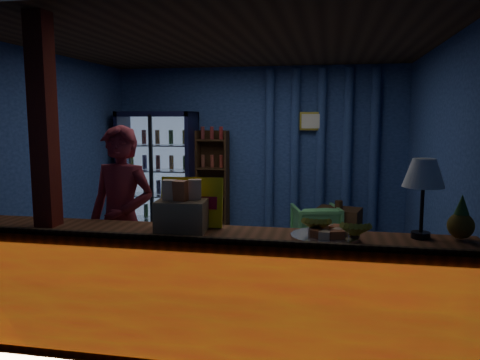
{
  "coord_description": "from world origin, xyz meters",
  "views": [
    {
      "loc": [
        1.14,
        -5.19,
        1.8
      ],
      "look_at": [
        0.18,
        -0.2,
        1.12
      ],
      "focal_mm": 35.0,
      "sensor_mm": 36.0,
      "label": 1
    }
  ],
  "objects_px": {
    "green_chair": "(316,225)",
    "pastry_tray": "(325,235)",
    "shopkeeper": "(122,222)",
    "table_lamp": "(424,176)"
  },
  "relations": [
    {
      "from": "green_chair",
      "to": "table_lamp",
      "type": "xyz_separation_m",
      "value": [
        0.82,
        -3.11,
        1.1
      ]
    },
    {
      "from": "shopkeeper",
      "to": "pastry_tray",
      "type": "distance_m",
      "value": 1.9
    },
    {
      "from": "green_chair",
      "to": "table_lamp",
      "type": "height_order",
      "value": "table_lamp"
    },
    {
      "from": "shopkeeper",
      "to": "green_chair",
      "type": "distance_m",
      "value": 3.21
    },
    {
      "from": "green_chair",
      "to": "pastry_tray",
      "type": "bearing_deg",
      "value": 77.75
    },
    {
      "from": "shopkeeper",
      "to": "table_lamp",
      "type": "bearing_deg",
      "value": -3.27
    },
    {
      "from": "shopkeeper",
      "to": "table_lamp",
      "type": "relative_size",
      "value": 3.05
    },
    {
      "from": "shopkeeper",
      "to": "pastry_tray",
      "type": "xyz_separation_m",
      "value": [
        1.81,
        -0.56,
        0.11
      ]
    },
    {
      "from": "green_chair",
      "to": "table_lamp",
      "type": "relative_size",
      "value": 1.13
    },
    {
      "from": "pastry_tray",
      "to": "table_lamp",
      "type": "relative_size",
      "value": 0.86
    }
  ]
}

